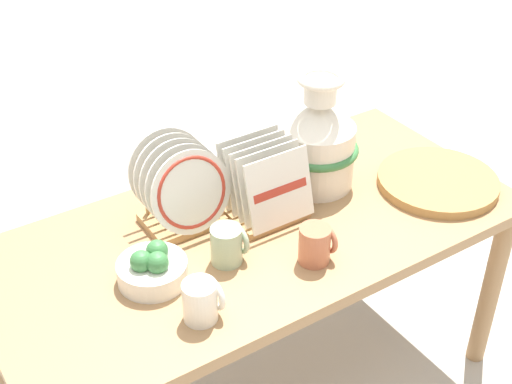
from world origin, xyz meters
The scene contains 10 objects.
ground_plane centered at (0.00, 0.00, 0.00)m, with size 14.00×14.00×0.00m, color #B2ADA3.
display_table centered at (0.00, 0.00, 0.54)m, with size 1.42×0.68×0.61m.
ceramic_vase centered at (0.26, 0.08, 0.75)m, with size 0.23×0.23×0.33m.
dish_rack_round_plates centered at (-0.15, 0.11, 0.72)m, with size 0.22×0.19×0.24m.
dish_rack_square_plates centered at (0.05, 0.03, 0.69)m, with size 0.19×0.18×0.21m.
wicker_charger_stack centered at (0.54, -0.12, 0.63)m, with size 0.34×0.34×0.03m.
mug_terracotta_glaze centered at (0.05, -0.19, 0.66)m, with size 0.09×0.08×0.10m.
mug_sage_glaze centered at (-0.13, -0.08, 0.66)m, with size 0.09×0.08×0.10m.
mug_cream_glaze centered at (-0.28, -0.22, 0.66)m, with size 0.09×0.08×0.10m.
fruit_bowl centered at (-0.32, -0.04, 0.65)m, with size 0.17×0.17×0.10m.
Camera 1 is at (-0.82, -1.25, 1.74)m, focal length 50.00 mm.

